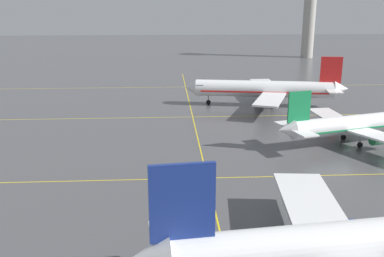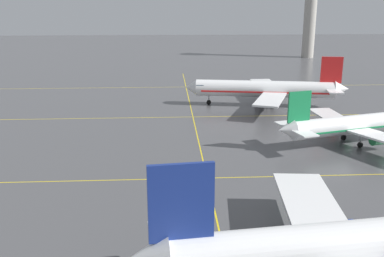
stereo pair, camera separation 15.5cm
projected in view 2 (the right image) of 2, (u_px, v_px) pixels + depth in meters
airliner_front_gate at (361, 244)px, 38.33m from camera, size 40.90×35.05×12.71m
airliner_second_row at (359, 124)px, 78.42m from camera, size 32.13×27.40×10.15m
airliner_third_row at (266, 89)px, 105.77m from camera, size 38.28×32.63×11.92m
taxiway_markings at (199, 141)px, 80.36m from camera, size 150.26×152.13×0.01m
control_tower at (311, 3)px, 189.87m from camera, size 8.82×8.82×39.64m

